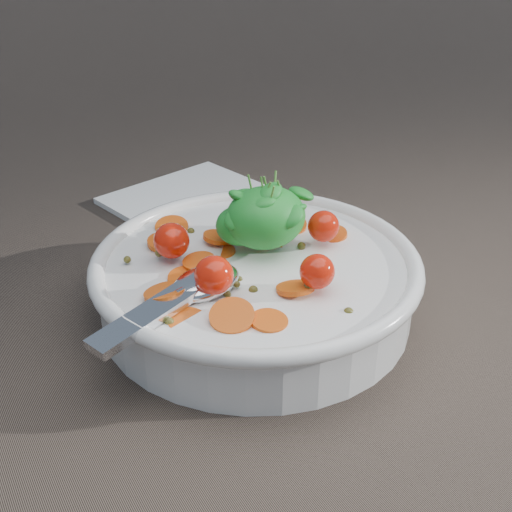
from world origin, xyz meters
TOP-DOWN VIEW (x-y plane):
  - ground at (0.00, 0.00)m, footprint 6.00×6.00m
  - bowl at (-0.01, 0.01)m, footprint 0.31×0.28m
  - napkin at (0.05, 0.25)m, footprint 0.21×0.20m

SIDE VIEW (x-z plane):
  - ground at x=0.00m, z-range 0.00..0.00m
  - napkin at x=0.05m, z-range 0.00..0.01m
  - bowl at x=-0.01m, z-range -0.03..0.09m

